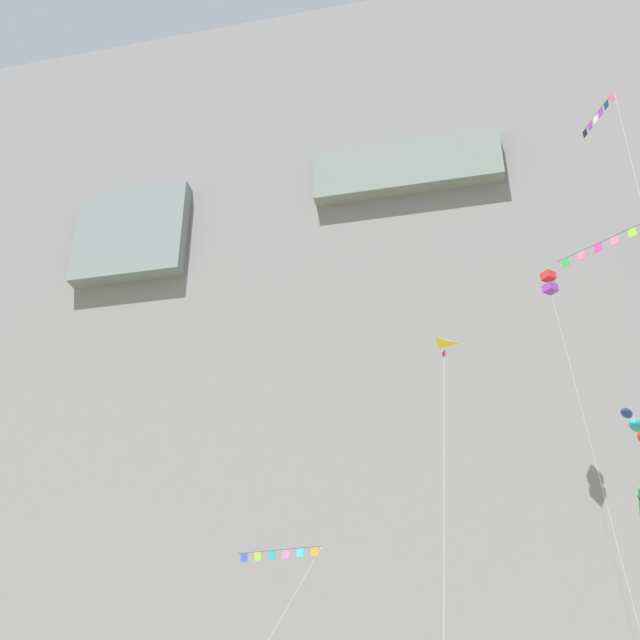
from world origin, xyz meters
The scene contains 6 objects.
cliff_face centered at (0.00, 59.21, 34.14)m, with size 180.00×26.51×68.25m.
kite_box_near_cliff centered at (9.52, 39.66, 27.77)m, with size 1.78×6.31×28.64m.
kite_banner_low_right centered at (-5.59, 27.96, 8.08)m, with size 4.23×4.60×8.90m.
kite_banner_low_center centered at (11.54, 24.56, 25.33)m, with size 1.31×3.98×28.97m.
kite_delta_far_left centered at (2.53, 26.58, 16.14)m, with size 1.35×6.13×17.43m.
kite_banner_upper_left centered at (9.35, 19.33, 15.74)m, with size 3.66×2.57×18.00m.
Camera 1 is at (4.16, -6.24, 1.68)m, focal length 42.87 mm.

